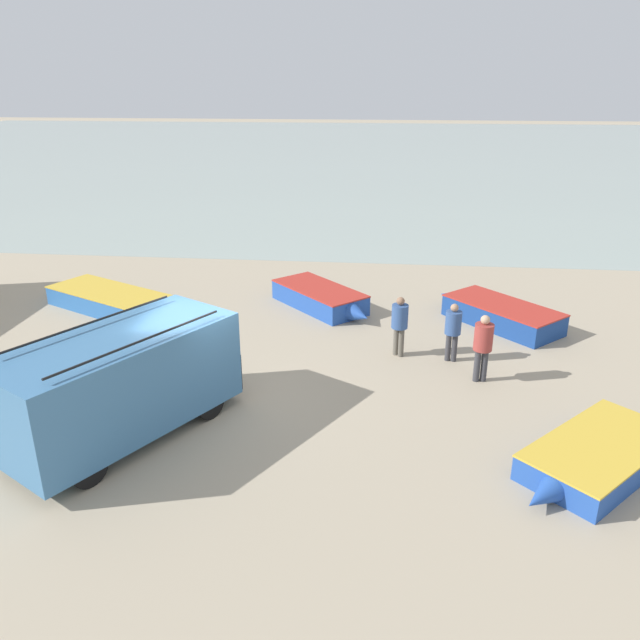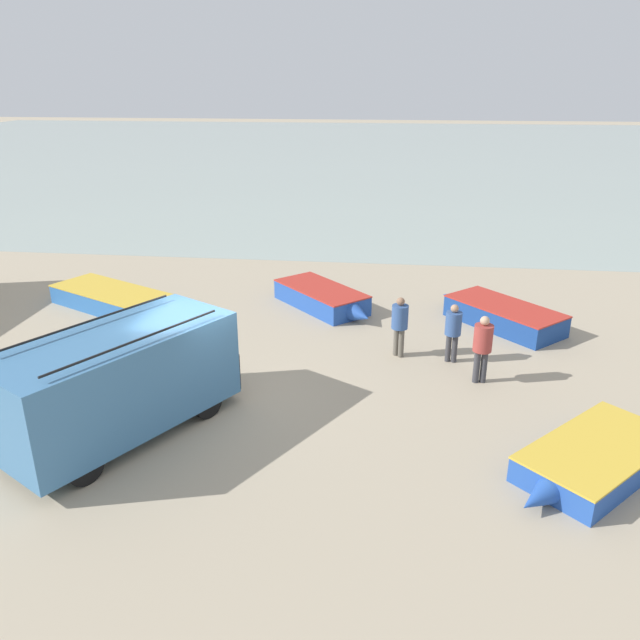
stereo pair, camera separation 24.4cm
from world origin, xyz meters
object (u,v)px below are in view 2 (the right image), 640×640
object	(u,v)px
fisherman_0	(483,343)
fisherman_1	(400,321)
fishing_rowboat_0	(500,314)
fishing_rowboat_3	(324,298)
fishing_rowboat_1	(594,459)
fisherman_2	(453,328)
fishing_rowboat_2	(109,298)
parked_van	(120,380)

from	to	relation	value
fisherman_0	fisherman_1	size ratio (longest dim) A/B	1.04
fishing_rowboat_0	fishing_rowboat_3	size ratio (longest dim) A/B	1.05
fisherman_1	fishing_rowboat_1	bearing A→B (deg)	-105.25
fishing_rowboat_0	fishing_rowboat_1	xyz separation A→B (m)	(0.65, -7.62, -0.06)
fishing_rowboat_0	fisherman_0	distance (m)	4.22
fishing_rowboat_0	fishing_rowboat_1	size ratio (longest dim) A/B	1.05
fisherman_0	fisherman_2	xyz separation A→B (m)	(-0.61, 1.14, -0.08)
fishing_rowboat_0	fishing_rowboat_2	size ratio (longest dim) A/B	0.75
fishing_rowboat_1	fisherman_0	world-z (taller)	fisherman_0
fishing_rowboat_1	fishing_rowboat_2	distance (m)	15.35
fishing_rowboat_3	parked_van	bearing A→B (deg)	-65.77
fishing_rowboat_0	fishing_rowboat_2	xyz separation A→B (m)	(-12.61, 0.11, -0.03)
fishing_rowboat_1	fisherman_1	size ratio (longest dim) A/B	2.19
parked_van	fishing_rowboat_1	bearing A→B (deg)	-61.03
fishing_rowboat_0	fishing_rowboat_2	distance (m)	12.61
fisherman_1	fishing_rowboat_2	bearing A→B (deg)	111.14
fishing_rowboat_2	fisherman_2	bearing A→B (deg)	-168.28
parked_van	fishing_rowboat_2	world-z (taller)	parked_van
fishing_rowboat_2	fisherman_2	size ratio (longest dim) A/B	3.18
fishing_rowboat_3	fisherman_0	world-z (taller)	fisherman_0
parked_van	fisherman_2	distance (m)	8.47
fishing_rowboat_3	fisherman_0	bearing A→B (deg)	-0.85
fishing_rowboat_0	fisherman_0	size ratio (longest dim) A/B	2.20
fishing_rowboat_1	fisherman_1	bearing A→B (deg)	-98.14
fishing_rowboat_0	fisherman_2	xyz separation A→B (m)	(-1.70, -2.88, 0.63)
fishing_rowboat_2	fisherman_1	world-z (taller)	fisherman_1
fisherman_1	fisherman_2	size ratio (longest dim) A/B	1.04
parked_van	fishing_rowboat_2	size ratio (longest dim) A/B	1.04
fishing_rowboat_3	fisherman_2	bearing A→B (deg)	2.51
fishing_rowboat_0	fisherman_2	bearing A→B (deg)	106.49
parked_van	fisherman_0	size ratio (longest dim) A/B	3.05
fishing_rowboat_1	fishing_rowboat_2	xyz separation A→B (m)	(-13.26, 7.73, 0.04)
fishing_rowboat_3	fisherman_1	bearing A→B (deg)	-8.60
fishing_rowboat_2	fishing_rowboat_3	xyz separation A→B (m)	(7.05, 0.75, 0.02)
fishing_rowboat_2	fishing_rowboat_3	world-z (taller)	fishing_rowboat_3
fishing_rowboat_1	fisherman_2	world-z (taller)	fisherman_2
fishing_rowboat_1	fishing_rowboat_2	bearing A→B (deg)	-75.63
fishing_rowboat_2	fishing_rowboat_3	bearing A→B (deg)	-146.87
parked_van	fishing_rowboat_3	size ratio (longest dim) A/B	1.46
parked_van	fishing_rowboat_3	distance (m)	8.88
parked_van	fisherman_1	bearing A→B (deg)	-20.70
fishing_rowboat_3	fisherman_0	size ratio (longest dim) A/B	2.10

